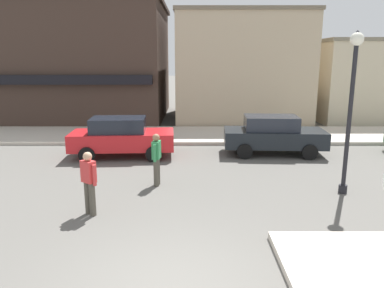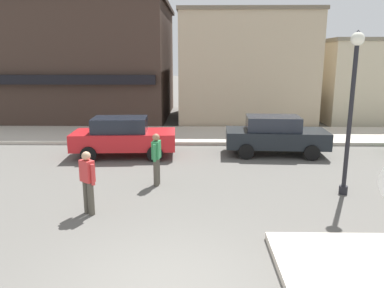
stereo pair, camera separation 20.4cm
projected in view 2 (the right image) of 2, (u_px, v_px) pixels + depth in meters
kerb_far at (188, 135)px, 18.69m from camera, size 80.00×4.00×0.15m
lamp_post at (353, 91)px, 10.12m from camera, size 0.36×0.36×4.54m
parked_car_nearest at (123, 136)px, 14.75m from camera, size 4.09×2.06×1.56m
parked_car_second at (275, 135)px, 15.04m from camera, size 4.09×2.04×1.56m
pedestrian_crossing_near at (156, 158)px, 11.35m from camera, size 0.26×0.56×1.61m
pedestrian_crossing_far at (88, 181)px, 9.21m from camera, size 0.48×0.42×1.61m
building_corner_shop at (85, 62)px, 24.56m from camera, size 11.30×9.93×7.21m
building_storefront_left_near at (242, 67)px, 23.93m from camera, size 7.94×8.10×6.49m
building_storefront_left_mid at (373, 81)px, 23.19m from camera, size 6.76×5.70×4.93m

